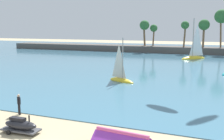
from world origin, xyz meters
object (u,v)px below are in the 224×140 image
Objects in this scene: folded_kite at (122,137)px; person_at_waterline at (19,104)px; sailboat_mid_bay at (121,77)px; sailboat_toward_headland at (194,55)px; watercraft_on_trailer at (20,125)px.

person_at_waterline is (-9.68, 2.77, 0.22)m from folded_kite.
folded_kite is 10.08m from person_at_waterline.
folded_kite is 19.35m from sailboat_mid_bay.
sailboat_toward_headland is (10.00, 45.16, 0.03)m from person_at_waterline.
watercraft_on_trailer reaches higher than folded_kite.
sailboat_mid_bay is at bearing 88.31° from watercraft_on_trailer.
watercraft_on_trailer is at bearing -91.69° from sailboat_mid_bay.
sailboat_toward_headland is (7.33, 48.18, 0.40)m from watercraft_on_trailer.
watercraft_on_trailer is (-7.02, -0.24, -0.15)m from folded_kite.
folded_kite is 7.03m from watercraft_on_trailer.
sailboat_mid_bay is at bearing -102.87° from sailboat_toward_headland.
watercraft_on_trailer is 0.27× the size of sailboat_toward_headland.
person_at_waterline is (-2.66, 3.02, 0.38)m from watercraft_on_trailer.
person_at_waterline is 0.28× the size of sailboat_mid_bay.
folded_kite is 0.38× the size of sailboat_toward_headland.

